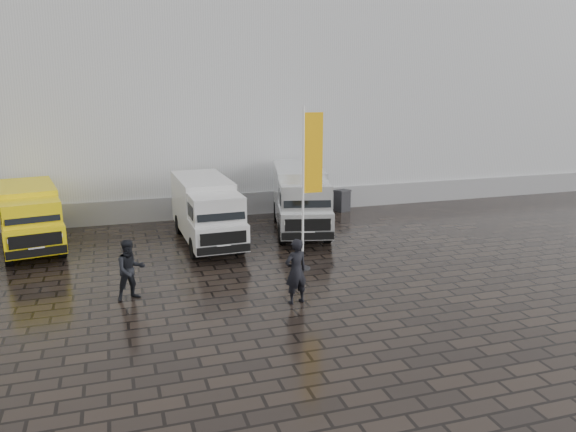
% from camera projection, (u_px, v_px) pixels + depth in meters
% --- Properties ---
extents(ground, '(120.00, 120.00, 0.00)m').
position_uv_depth(ground, '(294.00, 272.00, 17.74)').
color(ground, black).
rests_on(ground, ground).
extents(exhibition_hall, '(44.00, 16.00, 12.00)m').
position_uv_depth(exhibition_hall, '(241.00, 77.00, 31.71)').
color(exhibition_hall, silver).
rests_on(exhibition_hall, ground).
extents(hall_plinth, '(44.00, 0.15, 1.00)m').
position_uv_depth(hall_plinth, '(282.00, 201.00, 25.57)').
color(hall_plinth, gray).
rests_on(hall_plinth, ground).
extents(van_yellow, '(2.67, 5.07, 2.22)m').
position_uv_depth(van_yellow, '(30.00, 219.00, 19.85)').
color(van_yellow, yellow).
rests_on(van_yellow, ground).
extents(van_white, '(1.96, 5.45, 2.34)m').
position_uv_depth(van_white, '(207.00, 212.00, 20.58)').
color(van_white, silver).
rests_on(van_white, ground).
extents(van_silver, '(3.16, 5.98, 2.47)m').
position_uv_depth(van_silver, '(300.00, 200.00, 22.32)').
color(van_silver, silver).
rests_on(van_silver, ground).
extents(flagpole, '(0.88, 0.50, 5.16)m').
position_uv_depth(flagpole, '(309.00, 180.00, 17.39)').
color(flagpole, black).
rests_on(flagpole, ground).
extents(wheelie_bin, '(0.75, 0.75, 0.99)m').
position_uv_depth(wheelie_bin, '(342.00, 200.00, 25.77)').
color(wheelie_bin, black).
rests_on(wheelie_bin, ground).
extents(person_front, '(0.74, 0.57, 1.81)m').
position_uv_depth(person_front, '(296.00, 271.00, 15.09)').
color(person_front, black).
rests_on(person_front, ground).
extents(person_tent, '(0.98, 0.86, 1.70)m').
position_uv_depth(person_tent, '(130.00, 270.00, 15.36)').
color(person_tent, black).
rests_on(person_tent, ground).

